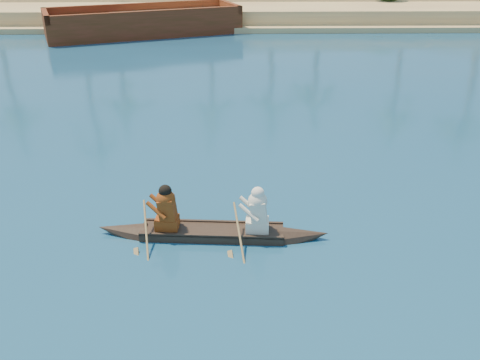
{
  "coord_description": "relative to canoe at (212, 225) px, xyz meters",
  "views": [
    {
      "loc": [
        -0.22,
        -14.83,
        6.64
      ],
      "look_at": [
        0.0,
        -2.74,
        0.86
      ],
      "focal_mm": 40.0,
      "sensor_mm": 36.0,
      "label": 1
    }
  ],
  "objects": [
    {
      "name": "barge_mid",
      "position": [
        -5.32,
        26.0,
        0.44
      ],
      "size": [
        13.25,
        8.28,
        2.1
      ],
      "rotation": [
        0.0,
        0.0,
        0.35
      ],
      "color": "maroon",
      "rests_on": "ground"
    },
    {
      "name": "canoe",
      "position": [
        0.0,
        0.0,
        0.0
      ],
      "size": [
        5.49,
        1.11,
        1.5
      ],
      "rotation": [
        0.0,
        0.0,
        -0.07
      ],
      "color": "#32241B",
      "rests_on": "ground"
    },
    {
      "name": "ground",
      "position": [
        0.68,
        4.0,
        -0.29
      ],
      "size": [
        160.0,
        160.0,
        0.0
      ],
      "primitive_type": "plane",
      "color": "navy",
      "rests_on": "ground"
    }
  ]
}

